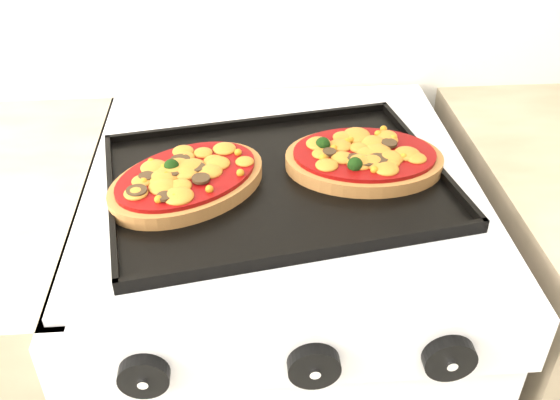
{
  "coord_description": "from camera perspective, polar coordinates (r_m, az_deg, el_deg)",
  "views": [
    {
      "loc": [
        -0.09,
        0.9,
        1.43
      ],
      "look_at": [
        -0.04,
        1.61,
        0.92
      ],
      "focal_mm": 40.0,
      "sensor_mm": 36.0,
      "label": 1
    }
  ],
  "objects": [
    {
      "name": "knob_center",
      "position": [
        0.75,
        3.12,
        -14.94
      ],
      "size": [
        0.06,
        0.02,
        0.06
      ],
      "primitive_type": "cylinder",
      "rotation": [
        1.57,
        0.0,
        0.0
      ],
      "color": "black",
      "rests_on": "control_panel"
    },
    {
      "name": "knob_left",
      "position": [
        0.75,
        -12.34,
        -15.47
      ],
      "size": [
        0.06,
        0.02,
        0.06
      ],
      "primitive_type": "cylinder",
      "rotation": [
        1.57,
        0.0,
        0.0
      ],
      "color": "black",
      "rests_on": "control_panel"
    },
    {
      "name": "knob_right",
      "position": [
        0.78,
        15.22,
        -13.8
      ],
      "size": [
        0.06,
        0.02,
        0.06
      ],
      "primitive_type": "cylinder",
      "rotation": [
        1.57,
        0.0,
        0.0
      ],
      "color": "black",
      "rests_on": "control_panel"
    },
    {
      "name": "baking_tray",
      "position": [
        0.92,
        -0.23,
        1.9
      ],
      "size": [
        0.54,
        0.44,
        0.02
      ],
      "primitive_type": "cube",
      "rotation": [
        0.0,
        0.0,
        0.18
      ],
      "color": "black",
      "rests_on": "stove"
    },
    {
      "name": "stove",
      "position": [
        1.26,
        0.01,
        -15.02
      ],
      "size": [
        0.6,
        0.6,
        0.91
      ],
      "primitive_type": "cube",
      "color": "silver",
      "rests_on": "floor"
    },
    {
      "name": "control_panel",
      "position": [
        0.76,
        1.8,
        -13.86
      ],
      "size": [
        0.6,
        0.02,
        0.09
      ],
      "primitive_type": "cube",
      "color": "silver",
      "rests_on": "stove"
    },
    {
      "name": "pizza_right",
      "position": [
        0.95,
        7.7,
        3.89
      ],
      "size": [
        0.25,
        0.19,
        0.03
      ],
      "primitive_type": null,
      "rotation": [
        0.0,
        0.0,
        -0.09
      ],
      "color": "#9E6336",
      "rests_on": "baking_tray"
    },
    {
      "name": "pizza_left",
      "position": [
        0.9,
        -8.48,
        1.95
      ],
      "size": [
        0.29,
        0.27,
        0.04
      ],
      "primitive_type": null,
      "rotation": [
        0.0,
        0.0,
        0.63
      ],
      "color": "#9E6336",
      "rests_on": "baking_tray"
    }
  ]
}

